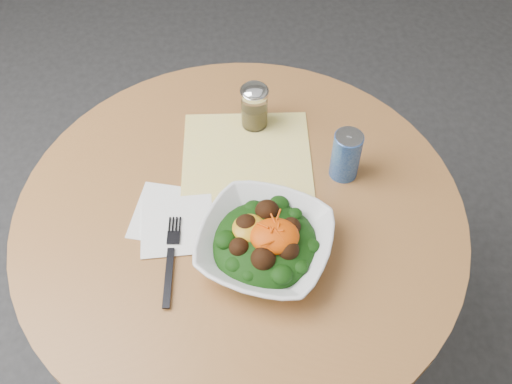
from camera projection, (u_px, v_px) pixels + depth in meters
ground at (245, 354)px, 1.73m from camera, size 6.00×6.00×0.00m
table at (242, 261)px, 1.29m from camera, size 0.90×0.90×0.75m
cloth_napkin at (247, 155)px, 1.22m from camera, size 0.28×0.25×0.00m
paper_napkins at (173, 219)px, 1.12m from camera, size 0.17×0.19×0.00m
salad_bowl at (265, 243)px, 1.05m from camera, size 0.32×0.32×0.09m
fork at (171, 257)px, 1.06m from camera, size 0.03×0.20×0.00m
spice_shaker at (254, 106)px, 1.24m from camera, size 0.06×0.06×0.11m
beverage_can at (346, 155)px, 1.15m from camera, size 0.06×0.06×0.11m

